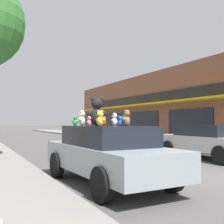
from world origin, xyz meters
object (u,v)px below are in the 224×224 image
teddy_bear_blue (121,121)px  teddy_bear_yellow (100,119)px  parked_car_far_center (207,140)px  teddy_bear_teal (125,120)px  plush_art_car (108,153)px  teddy_bear_cream (82,118)px  teddy_bear_green (75,121)px  teddy_bear_red (104,121)px  teddy_bear_brown (127,118)px  teddy_bear_white (114,120)px  teddy_bear_giant (97,112)px  teddy_bear_pink (89,121)px

teddy_bear_blue → teddy_bear_yellow: size_ratio=0.67×
teddy_bear_blue → parked_car_far_center: bearing=-118.5°
teddy_bear_teal → teddy_bear_yellow: teddy_bear_yellow is taller
plush_art_car → teddy_bear_yellow: (-0.49, -0.65, 0.82)m
teddy_bear_cream → teddy_bear_green: bearing=-144.2°
plush_art_car → teddy_bear_red: (-0.10, -0.00, 0.77)m
teddy_bear_brown → parked_car_far_center: (5.50, 2.96, -0.84)m
teddy_bear_green → teddy_bear_yellow: bearing=134.4°
teddy_bear_white → parked_car_far_center: teddy_bear_white is taller
teddy_bear_red → teddy_bear_yellow: bearing=33.0°
teddy_bear_teal → teddy_bear_white: bearing=-67.0°
teddy_bear_teal → teddy_bear_brown: 0.69m
teddy_bear_yellow → teddy_bear_teal: bearing=-80.6°
teddy_bear_giant → teddy_bear_teal: teddy_bear_giant is taller
teddy_bear_teal → teddy_bear_white: 0.26m
teddy_bear_white → parked_car_far_center: 5.94m
plush_art_car → teddy_bear_giant: size_ratio=5.98×
teddy_bear_blue → teddy_bear_pink: bearing=7.1°
teddy_bear_white → teddy_bear_blue: bearing=39.0°
teddy_bear_white → teddy_bear_brown: bearing=49.9°
teddy_bear_cream → teddy_bear_green: teddy_bear_cream is taller
teddy_bear_brown → teddy_bear_blue: size_ratio=1.61×
teddy_bear_teal → teddy_bear_white: (-0.25, 0.10, 0.01)m
teddy_bear_pink → teddy_bear_blue: bearing=108.5°
teddy_bear_green → plush_art_car: bearing=162.4°
plush_art_car → teddy_bear_blue: size_ratio=18.97×
plush_art_car → teddy_bear_yellow: bearing=-129.1°
plush_art_car → teddy_bear_pink: bearing=-163.2°
teddy_bear_giant → teddy_bear_green: 0.72m
teddy_bear_pink → teddy_bear_cream: bearing=-138.9°
teddy_bear_blue → teddy_bear_giant: bearing=-43.0°
teddy_bear_green → teddy_bear_yellow: (0.02, -1.58, 0.04)m
teddy_bear_red → teddy_bear_green: teddy_bear_green is taller
teddy_bear_giant → teddy_bear_cream: teddy_bear_giant is taller
teddy_bear_green → parked_car_far_center: (6.22, 1.44, -0.79)m
teddy_bear_pink → plush_art_car: bearing=154.7°
teddy_bear_teal → teddy_bear_red: teddy_bear_teal is taller
teddy_bear_teal → teddy_bear_white: teddy_bear_white is taller
parked_car_far_center → plush_art_car: bearing=-157.5°
parked_car_far_center → teddy_bear_green: bearing=-167.0°
plush_art_car → teddy_bear_green: bearing=116.7°
teddy_bear_pink → teddy_bear_white: (0.83, 0.33, 0.04)m
teddy_bear_teal → parked_car_far_center: (5.20, 2.33, -0.81)m
teddy_bear_cream → teddy_bear_green: size_ratio=1.42×
teddy_bear_pink → teddy_bear_yellow: bearing=55.7°
teddy_bear_giant → teddy_bear_pink: (-0.44, -0.56, -0.25)m
teddy_bear_teal → teddy_bear_green: size_ratio=1.10×
teddy_bear_blue → teddy_bear_cream: bearing=-22.9°
plush_art_car → teddy_bear_teal: bearing=1.9°
teddy_bear_red → plush_art_car: bearing=155.9°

